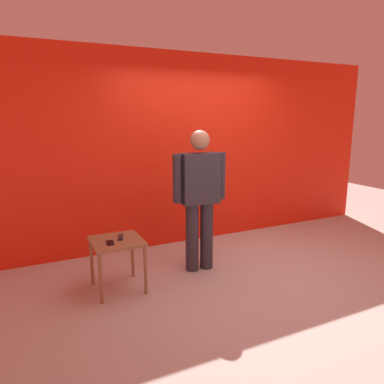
% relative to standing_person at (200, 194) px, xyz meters
% --- Properties ---
extents(ground_plane, '(12.00, 12.00, 0.00)m').
position_rel_standing_person_xyz_m(ground_plane, '(0.49, -0.47, -0.95)').
color(ground_plane, '#B7B2A8').
extents(back_wall_red, '(6.30, 0.12, 2.72)m').
position_rel_standing_person_xyz_m(back_wall_red, '(0.49, 1.06, 0.41)').
color(back_wall_red, red).
rests_on(back_wall_red, ground_plane).
extents(standing_person, '(0.67, 0.26, 1.69)m').
position_rel_standing_person_xyz_m(standing_person, '(0.00, 0.00, 0.00)').
color(standing_person, '#2D2D38').
rests_on(standing_person, ground_plane).
extents(side_table, '(0.53, 0.53, 0.56)m').
position_rel_standing_person_xyz_m(side_table, '(-1.04, -0.10, -0.47)').
color(side_table, olive).
rests_on(side_table, ground_plane).
extents(cell_phone, '(0.09, 0.15, 0.01)m').
position_rel_standing_person_xyz_m(cell_phone, '(-1.12, -0.17, -0.38)').
color(cell_phone, black).
rests_on(cell_phone, side_table).
extents(tv_remote, '(0.09, 0.18, 0.02)m').
position_rel_standing_person_xyz_m(tv_remote, '(-0.98, -0.06, -0.37)').
color(tv_remote, black).
rests_on(tv_remote, side_table).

